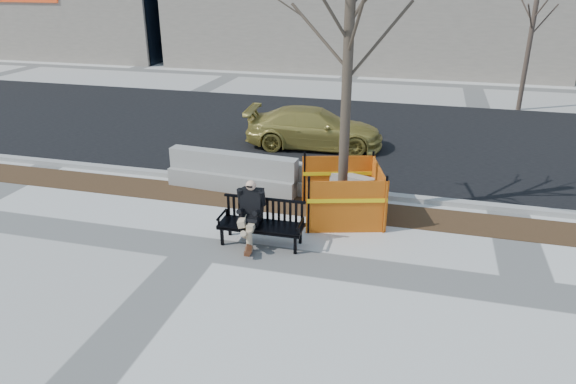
% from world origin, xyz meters
% --- Properties ---
extents(ground, '(120.00, 120.00, 0.00)m').
position_xyz_m(ground, '(0.00, 0.00, 0.00)').
color(ground, beige).
rests_on(ground, ground).
extents(mulch_strip, '(40.00, 1.20, 0.02)m').
position_xyz_m(mulch_strip, '(0.00, 2.60, 0.00)').
color(mulch_strip, '#47301C').
rests_on(mulch_strip, ground).
extents(asphalt_street, '(60.00, 10.40, 0.01)m').
position_xyz_m(asphalt_street, '(0.00, 8.80, 0.00)').
color(asphalt_street, black).
rests_on(asphalt_street, ground).
extents(curb, '(60.00, 0.25, 0.12)m').
position_xyz_m(curb, '(0.00, 3.55, 0.06)').
color(curb, '#9E9B93').
rests_on(curb, ground).
extents(bench, '(1.76, 0.66, 0.93)m').
position_xyz_m(bench, '(1.15, 0.50, 0.00)').
color(bench, black).
rests_on(bench, ground).
extents(seated_man, '(0.58, 0.95, 1.31)m').
position_xyz_m(seated_man, '(0.91, 0.55, 0.00)').
color(seated_man, black).
rests_on(seated_man, ground).
extents(tree_fence, '(3.19, 3.19, 6.42)m').
position_xyz_m(tree_fence, '(2.50, 2.23, 0.00)').
color(tree_fence, orange).
rests_on(tree_fence, ground).
extents(sedan, '(4.41, 2.12, 1.24)m').
position_xyz_m(sedan, '(0.79, 7.13, 0.00)').
color(sedan, '#A08D3B').
rests_on(sedan, ground).
extents(jersey_barrier_left, '(3.44, 0.94, 0.97)m').
position_xyz_m(jersey_barrier_left, '(-0.45, 3.16, 0.00)').
color(jersey_barrier_left, gray).
rests_on(jersey_barrier_left, ground).
extents(jersey_barrier_right, '(2.73, 1.39, 0.78)m').
position_xyz_m(jersey_barrier_right, '(1.87, 3.15, 0.00)').
color(jersey_barrier_right, gray).
rests_on(jersey_barrier_right, ground).
extents(far_tree_right, '(2.25, 2.25, 5.62)m').
position_xyz_m(far_tree_right, '(7.73, 14.12, 0.00)').
color(far_tree_right, '#4C3C31').
rests_on(far_tree_right, ground).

